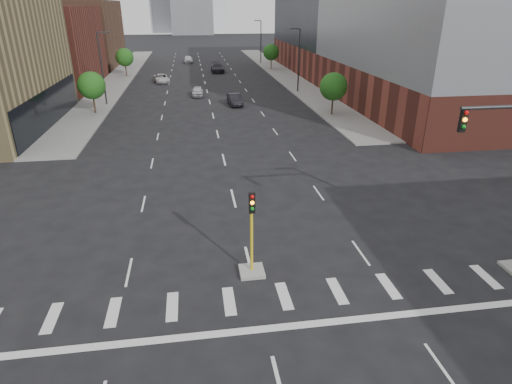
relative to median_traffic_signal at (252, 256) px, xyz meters
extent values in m
cube|color=gray|center=(-15.00, 65.03, -0.90)|extent=(5.00, 92.00, 0.15)
cube|color=gray|center=(15.00, 65.03, -0.90)|extent=(5.00, 92.00, 0.15)
cube|color=brown|center=(-27.50, 57.03, 5.03)|extent=(20.00, 22.00, 12.00)
cube|color=brown|center=(-27.50, 83.03, 5.53)|extent=(20.00, 24.00, 13.00)
cube|color=brown|center=(29.50, 51.03, 1.53)|extent=(24.00, 70.00, 5.00)
cube|color=#999993|center=(0.00, 0.03, -0.87)|extent=(1.20, 1.20, 0.20)
cylinder|color=gold|center=(0.00, 0.03, 0.83)|extent=(0.14, 0.14, 3.20)
cube|color=black|center=(0.00, -0.15, 2.93)|extent=(0.28, 0.18, 1.00)
sphere|color=red|center=(0.00, -0.25, 3.28)|extent=(0.18, 0.18, 0.18)
sphere|color=orange|center=(0.00, -0.25, 2.98)|extent=(0.18, 0.18, 0.18)
sphere|color=#0C7F19|center=(0.00, -0.25, 2.68)|extent=(0.18, 0.18, 0.18)
cube|color=black|center=(8.70, -1.47, 6.73)|extent=(0.28, 0.18, 1.00)
sphere|color=red|center=(8.70, -1.59, 7.08)|extent=(0.18, 0.18, 0.18)
sphere|color=orange|center=(8.70, -1.59, 6.78)|extent=(0.18, 0.18, 0.18)
sphere|color=#0C7F19|center=(8.70, -1.59, 6.48)|extent=(0.18, 0.18, 0.18)
cylinder|color=#2D2D30|center=(13.50, 46.03, 3.53)|extent=(0.20, 0.20, 9.00)
cube|color=#2D2D30|center=(12.70, 46.03, 8.03)|extent=(1.40, 0.22, 0.15)
cylinder|color=#2D2D30|center=(13.50, 81.03, 3.53)|extent=(0.20, 0.20, 9.00)
cube|color=#2D2D30|center=(12.70, 81.03, 8.03)|extent=(1.40, 0.22, 0.15)
cylinder|color=#2D2D30|center=(-13.50, 41.03, 3.53)|extent=(0.20, 0.20, 9.00)
cube|color=#2D2D30|center=(-12.70, 41.03, 8.03)|extent=(1.40, 0.22, 0.15)
cylinder|color=#382619|center=(-14.00, 36.03, 0.05)|extent=(0.20, 0.20, 1.75)
sphere|color=#184D14|center=(-14.00, 36.03, 2.43)|extent=(3.20, 3.20, 3.20)
cylinder|color=#382619|center=(-14.00, 66.03, 0.05)|extent=(0.20, 0.20, 1.75)
sphere|color=#184D14|center=(-14.00, 66.03, 2.43)|extent=(3.20, 3.20, 3.20)
cylinder|color=#382619|center=(14.00, 31.03, 0.05)|extent=(0.20, 0.20, 1.75)
sphere|color=#184D14|center=(14.00, 31.03, 2.43)|extent=(3.20, 3.20, 3.20)
cylinder|color=#382619|center=(14.00, 71.03, 0.05)|extent=(0.20, 0.20, 1.75)
sphere|color=#184D14|center=(14.00, 71.03, 2.43)|extent=(3.20, 3.20, 3.20)
imported|color=silver|center=(-1.50, 45.38, -0.29)|extent=(1.77, 4.08, 1.37)
imported|color=black|center=(3.19, 38.46, -0.25)|extent=(1.85, 4.50, 1.45)
imported|color=silver|center=(-7.25, 58.28, -0.29)|extent=(3.08, 5.27, 1.38)
imported|color=#242228|center=(2.98, 69.03, -0.12)|extent=(2.39, 5.85, 1.70)
imported|color=silver|center=(-2.61, 84.70, -0.18)|extent=(1.88, 4.65, 1.58)
camera|label=1|loc=(-2.42, -17.45, 11.12)|focal=30.00mm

